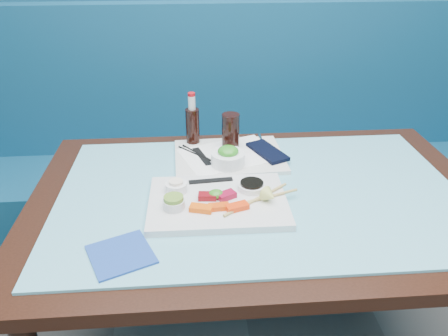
{
  "coord_description": "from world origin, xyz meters",
  "views": [
    {
      "loc": [
        -0.2,
        0.32,
        1.46
      ],
      "look_at": [
        -0.1,
        1.53,
        0.8
      ],
      "focal_mm": 35.0,
      "sensor_mm": 36.0,
      "label": 1
    }
  ],
  "objects": [
    {
      "name": "soy_fill",
      "position": [
        -0.03,
        1.43,
        0.8
      ],
      "size": [
        0.07,
        0.07,
        0.01
      ],
      "primitive_type": "cylinder",
      "rotation": [
        0.0,
        0.0,
        0.04
      ],
      "color": "black",
      "rests_on": "soy_dish"
    },
    {
      "name": "salmon_right",
      "position": [
        -0.08,
        1.33,
        0.79
      ],
      "size": [
        0.07,
        0.05,
        0.02
      ],
      "primitive_type": "cube",
      "rotation": [
        0.0,
        0.0,
        0.33
      ],
      "color": "#FF390A",
      "rests_on": "sashimi_plate"
    },
    {
      "name": "wooden_chopstick_a",
      "position": [
        -0.02,
        1.37,
        0.78
      ],
      "size": [
        0.21,
        0.16,
        0.01
      ],
      "primitive_type": "cylinder",
      "rotation": [
        1.57,
        0.0,
        -0.92
      ],
      "color": "tan",
      "rests_on": "sashimi_plate"
    },
    {
      "name": "cola_glass",
      "position": [
        -0.06,
        1.73,
        0.84
      ],
      "size": [
        0.07,
        0.07,
        0.13
      ],
      "primitive_type": "cylinder",
      "rotation": [
        0.0,
        0.0,
        -0.07
      ],
      "color": "black",
      "rests_on": "serving_tray"
    },
    {
      "name": "lemon_wedge",
      "position": [
        0.01,
        1.35,
        0.8
      ],
      "size": [
        0.06,
        0.06,
        0.05
      ],
      "primitive_type": "cone",
      "rotation": [
        1.57,
        0.0,
        0.61
      ],
      "color": "#D8DB68",
      "rests_on": "sashimi_plate"
    },
    {
      "name": "soy_dish",
      "position": [
        -0.03,
        1.43,
        0.79
      ],
      "size": [
        0.11,
        0.11,
        0.02
      ],
      "primitive_type": "cylinder",
      "rotation": [
        0.0,
        0.0,
        0.34
      ],
      "color": "white",
      "rests_on": "sashimi_plate"
    },
    {
      "name": "navy_pouch",
      "position": [
        0.06,
        1.68,
        0.78
      ],
      "size": [
        0.14,
        0.19,
        0.01
      ],
      "primitive_type": "cube",
      "rotation": [
        0.0,
        0.0,
        0.41
      ],
      "color": "black",
      "rests_on": "serving_tray"
    },
    {
      "name": "dining_table",
      "position": [
        0.0,
        1.45,
        0.67
      ],
      "size": [
        1.4,
        0.9,
        0.75
      ],
      "color": "black",
      "rests_on": "ground"
    },
    {
      "name": "ramekin_ginger",
      "position": [
        -0.25,
        1.44,
        0.79
      ],
      "size": [
        0.08,
        0.08,
        0.03
      ],
      "primitive_type": "cylinder",
      "rotation": [
        0.0,
        0.0,
        -0.33
      ],
      "color": "white",
      "rests_on": "sashimi_plate"
    },
    {
      "name": "cola_bottle_body",
      "position": [
        -0.2,
        1.8,
        0.83
      ],
      "size": [
        0.05,
        0.05,
        0.14
      ],
      "primitive_type": "cylinder",
      "rotation": [
        0.0,
        0.0,
        -0.09
      ],
      "color": "black",
      "rests_on": "glass_top"
    },
    {
      "name": "chopstick_sleeve",
      "position": [
        -0.15,
        1.49,
        0.78
      ],
      "size": [
        0.14,
        0.03,
        0.0
      ],
      "primitive_type": "cube",
      "rotation": [
        0.0,
        0.0,
        0.09
      ],
      "color": "black",
      "rests_on": "sashimi_plate"
    },
    {
      "name": "salmon_mid",
      "position": [
        -0.13,
        1.33,
        0.79
      ],
      "size": [
        0.06,
        0.03,
        0.01
      ],
      "primitive_type": "cube",
      "rotation": [
        0.0,
        0.0,
        0.06
      ],
      "color": "#EE4609",
      "rests_on": "sashimi_plate"
    },
    {
      "name": "black_chopstick_a",
      "position": [
        -0.17,
        1.67,
        0.77
      ],
      "size": [
        0.16,
        0.17,
        0.01
      ],
      "primitive_type": "cylinder",
      "rotation": [
        1.57,
        0.0,
        0.75
      ],
      "color": "black",
      "rests_on": "serving_tray"
    },
    {
      "name": "sashimi_plate",
      "position": [
        -0.13,
        1.38,
        0.77
      ],
      "size": [
        0.4,
        0.29,
        0.02
      ],
      "primitive_type": "cube",
      "rotation": [
        0.0,
        0.0,
        -0.01
      ],
      "color": "silver",
      "rests_on": "glass_top"
    },
    {
      "name": "fork",
      "position": [
        0.05,
        1.78,
        0.78
      ],
      "size": [
        0.01,
        0.09,
        0.01
      ],
      "primitive_type": "cylinder",
      "rotation": [
        1.57,
        0.0,
        0.0
      ],
      "color": "silver",
      "rests_on": "serving_tray"
    },
    {
      "name": "wasabi_fill",
      "position": [
        -0.26,
        1.35,
        0.81
      ],
      "size": [
        0.07,
        0.07,
        0.01
      ],
      "primitive_type": "cylinder",
      "rotation": [
        0.0,
        0.0,
        -0.34
      ],
      "color": "olive",
      "rests_on": "ramekin_wasabi"
    },
    {
      "name": "seaweed_bowl",
      "position": [
        -0.08,
        1.6,
        0.79
      ],
      "size": [
        0.15,
        0.15,
        0.05
      ],
      "primitive_type": "cylinder",
      "rotation": [
        0.0,
        0.0,
        -0.4
      ],
      "color": "white",
      "rests_on": "serving_tray"
    },
    {
      "name": "cola_bottle_cap",
      "position": [
        -0.2,
        1.8,
        0.96
      ],
      "size": [
        0.03,
        0.03,
        0.01
      ],
      "primitive_type": "cylinder",
      "rotation": [
        0.0,
        0.0,
        0.02
      ],
      "color": "#B80B12",
      "rests_on": "cola_bottle_neck"
    },
    {
      "name": "blue_napkin",
      "position": [
        -0.39,
        1.18,
        0.76
      ],
      "size": [
        0.19,
        0.19,
        0.01
      ],
      "primitive_type": "cube",
      "rotation": [
        0.0,
        0.0,
        0.42
      ],
      "color": "#1B4199",
      "rests_on": "glass_top"
    },
    {
      "name": "cola_bottle_neck",
      "position": [
        -0.2,
        1.8,
        0.93
      ],
      "size": [
        0.03,
        0.03,
        0.05
      ],
      "primitive_type": "cylinder",
      "rotation": [
        0.0,
        0.0,
        -0.1
      ],
      "color": "silver",
      "rests_on": "cola_bottle_body"
    },
    {
      "name": "wooden_chopstick_b",
      "position": [
        -0.01,
        1.37,
        0.78
      ],
      "size": [
        0.24,
        0.09,
        0.01
      ],
      "primitive_type": "cylinder",
      "rotation": [
        1.57,
        0.0,
        -1.22
      ],
      "color": "tan",
      "rests_on": "sashimi_plate"
    },
    {
      "name": "seaweed_garnish",
      "position": [
        -0.14,
        1.39,
        0.79
      ],
      "size": [
        0.06,
        0.05,
        0.02
      ],
      "primitive_type": "ellipsoid",
      "rotation": [
        0.0,
        0.0,
        -0.42
      ],
      "color": "#35861F",
      "rests_on": "sashimi_plate"
    },
    {
      "name": "paper_placemat",
      "position": [
        -0.07,
        1.68,
        0.77
      ],
      "size": [
        0.37,
        0.32,
        0.0
      ],
      "primitive_type": "cube",
      "rotation": [
        0.0,
        0.0,
        0.34
      ],
      "color": "white",
      "rests_on": "serving_tray"
    },
    {
      "name": "glass_top",
      "position": [
        0.0,
        1.45,
        0.75
      ],
      "size": [
        1.22,
        0.76,
        0.01
      ],
      "primitive_type": "cube",
      "color": "#68BBD0",
      "rests_on": "dining_table"
    },
    {
      "name": "seaweed_salad",
      "position": [
        -0.08,
        1.6,
        0.82
      ],
      "size": [
        0.08,
        0.08,
        0.03
      ],
      "primitive_type": "ellipsoid",
      "rotation": [
        0.0,
        0.0,
        0.21
      ],
      "color": "#2D8F21",
      "rests_on": "seaweed_bowl"
    },
    {
      "name": "black_chopstick_b",
      "position": [
        -0.17,
        1.67,
        0.78
      ],
      "size": [
        0.14,
        0.19,
        0.01
      ],
      "primitive_type": "cylinder",
      "rotation": [
        1.57,
        0.0,
        0.65
      ],
      "color": "black",
      "rests_on": "serving_tray"
    },
    {
      "name": "booth_bench",
      "position": [
        0.0,
        2.29,
        0.37
      ],
      "size": [
        3.0,
        0.56,
        1.17
      ],
      "color": "navy",
      "rests_on": "ground"
    },
    {
      "name": "tuna_right",
      "position": [
        -0.11,
        1.39,
        0.79
      ],
      "size": [
        0.06,
        0.05,
        0.02
      ],
      "primitive_type": "cube",
      "rotation": [
        0.0,
        0.0,
        0.5
      ],
      "color": "maroon",
      "rests_on": "sashimi_plate"
    },
    {
      "name": "ginger_fill",
      "position": [
        -0.25,
        1.44,
        0.81
      ],
      "size": [
        0.05,
        0.05,
        0.01
      ],
      "primitive_type": "cylinder",
      "rotation": [
        0.0,
        0.0,
        -0.41
      ],
      "color": "white",
      "rests_on": "ramekin_ginger"
    },
    {
      "name": "salmon_left",
      "position": [
        -0.18,
        1.33,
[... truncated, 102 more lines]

